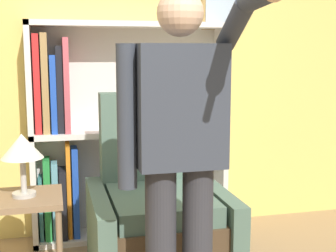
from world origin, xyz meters
The scene contains 6 objects.
wall_back centered at (0.00, 2.03, 1.40)m, with size 8.00×0.11×2.80m.
bookcase centered at (-0.12, 1.87, 0.81)m, with size 1.50×0.28×1.65m.
armchair centered at (0.11, 1.15, 0.36)m, with size 0.84×0.88×1.16m.
person_standing centered at (0.06, 0.43, 0.98)m, with size 0.56×0.78×1.71m.
side_table centered at (-0.70, 1.22, 0.47)m, with size 0.45×0.45×0.57m.
table_lamp centered at (-0.70, 1.22, 0.86)m, with size 0.25×0.25×0.38m.
Camera 1 is at (-0.51, -1.65, 1.42)m, focal length 50.00 mm.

